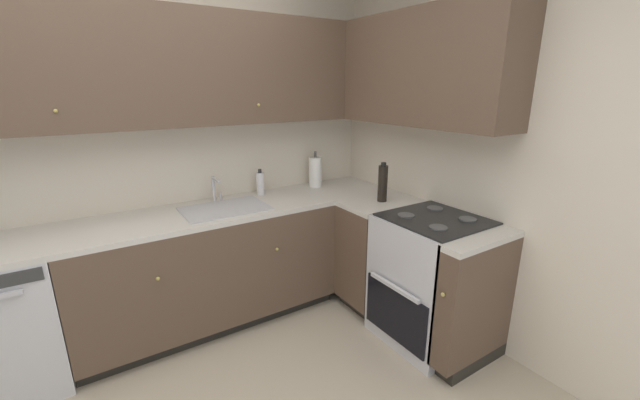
# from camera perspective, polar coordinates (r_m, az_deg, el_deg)

# --- Properties ---
(wall_back) EXTENTS (3.96, 0.05, 2.68)m
(wall_back) POSITION_cam_1_polar(r_m,az_deg,el_deg) (2.97, -27.04, 7.23)
(wall_back) COLOR beige
(wall_back) RESTS_ON ground_plane
(wall_right) EXTENTS (0.05, 3.15, 2.68)m
(wall_right) POSITION_cam_1_polar(r_m,az_deg,el_deg) (2.67, 25.58, 6.54)
(wall_right) COLOR beige
(wall_right) RESTS_ON ground_plane
(dishwasher) EXTENTS (0.60, 0.63, 0.85)m
(dishwasher) POSITION_cam_1_polar(r_m,az_deg,el_deg) (2.96, -39.75, -13.81)
(dishwasher) COLOR silver
(dishwasher) RESTS_ON ground_plane
(lower_cabinets_back) EXTENTS (1.83, 0.62, 0.85)m
(lower_cabinets_back) POSITION_cam_1_polar(r_m,az_deg,el_deg) (3.00, -16.00, -9.83)
(lower_cabinets_back) COLOR brown
(lower_cabinets_back) RESTS_ON ground_plane
(countertop_back) EXTENTS (3.03, 0.60, 0.03)m
(countertop_back) POSITION_cam_1_polar(r_m,az_deg,el_deg) (2.84, -16.73, -1.92)
(countertop_back) COLOR beige
(countertop_back) RESTS_ON lower_cabinets_back
(lower_cabinets_right) EXTENTS (0.62, 1.15, 0.85)m
(lower_cabinets_right) POSITION_cam_1_polar(r_m,az_deg,el_deg) (2.98, 11.95, -9.69)
(lower_cabinets_right) COLOR brown
(lower_cabinets_right) RESTS_ON ground_plane
(countertop_right) EXTENTS (0.60, 1.15, 0.03)m
(countertop_right) POSITION_cam_1_polar(r_m,az_deg,el_deg) (2.82, 12.44, -1.71)
(countertop_right) COLOR beige
(countertop_right) RESTS_ON lower_cabinets_right
(oven_range) EXTENTS (0.68, 0.62, 1.03)m
(oven_range) POSITION_cam_1_polar(r_m,az_deg,el_deg) (2.83, 16.08, -11.09)
(oven_range) COLOR silver
(oven_range) RESTS_ON ground_plane
(upper_cabinets_back) EXTENTS (2.71, 0.34, 0.74)m
(upper_cabinets_back) POSITION_cam_1_polar(r_m,az_deg,el_deg) (2.80, -22.60, 17.54)
(upper_cabinets_back) COLOR brown
(upper_cabinets_right) EXTENTS (0.32, 1.67, 0.74)m
(upper_cabinets_right) POSITION_cam_1_polar(r_m,az_deg,el_deg) (2.93, 12.76, 18.27)
(upper_cabinets_right) COLOR brown
(sink) EXTENTS (0.59, 0.40, 0.10)m
(sink) POSITION_cam_1_polar(r_m,az_deg,el_deg) (2.85, -13.83, -2.05)
(sink) COLOR #B7B7BC
(sink) RESTS_ON countertop_back
(faucet) EXTENTS (0.07, 0.16, 0.19)m
(faucet) POSITION_cam_1_polar(r_m,az_deg,el_deg) (3.00, -15.26, 1.89)
(faucet) COLOR silver
(faucet) RESTS_ON countertop_back
(soap_bottle) EXTENTS (0.06, 0.06, 0.21)m
(soap_bottle) POSITION_cam_1_polar(r_m,az_deg,el_deg) (3.13, -8.82, 2.46)
(soap_bottle) COLOR silver
(soap_bottle) RESTS_ON countertop_back
(paper_towel_roll) EXTENTS (0.11, 0.11, 0.32)m
(paper_towel_roll) POSITION_cam_1_polar(r_m,az_deg,el_deg) (3.34, -0.69, 4.19)
(paper_towel_roll) COLOR white
(paper_towel_roll) RESTS_ON countertop_back
(oil_bottle) EXTENTS (0.07, 0.07, 0.30)m
(oil_bottle) POSITION_cam_1_polar(r_m,az_deg,el_deg) (2.94, 9.27, 2.49)
(oil_bottle) COLOR black
(oil_bottle) RESTS_ON countertop_right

